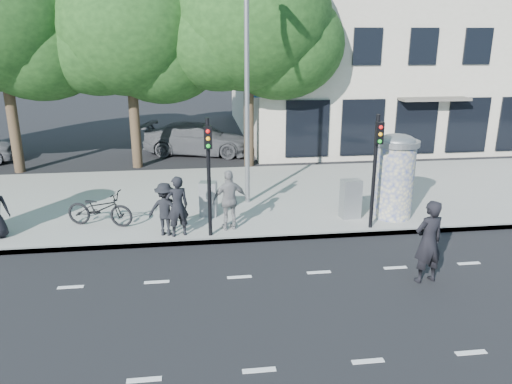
{
  "coord_description": "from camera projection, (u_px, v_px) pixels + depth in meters",
  "views": [
    {
      "loc": [
        -1.02,
        -9.6,
        5.67
      ],
      "look_at": [
        0.68,
        3.5,
        1.51
      ],
      "focal_mm": 35.0,
      "sensor_mm": 36.0,
      "label": 1
    }
  ],
  "objects": [
    {
      "name": "tree_near_left",
      "position": [
        128.0,
        25.0,
        20.67
      ],
      "size": [
        6.8,
        6.8,
        8.97
      ],
      "color": "#38281C",
      "rests_on": "ground"
    },
    {
      "name": "ad_column_right",
      "position": [
        395.0,
        174.0,
        15.53
      ],
      "size": [
        1.36,
        1.36,
        2.65
      ],
      "color": "beige",
      "rests_on": "sidewalk"
    },
    {
      "name": "man_road",
      "position": [
        428.0,
        242.0,
        11.74
      ],
      "size": [
        0.83,
        0.63,
        2.05
      ],
      "primitive_type": "imported",
      "rotation": [
        0.0,
        0.0,
        3.34
      ],
      "color": "black",
      "rests_on": "ground"
    },
    {
      "name": "cabinet_right",
      "position": [
        351.0,
        199.0,
        15.64
      ],
      "size": [
        0.63,
        0.49,
        1.24
      ],
      "primitive_type": "cube",
      "rotation": [
        0.0,
        0.0,
        0.11
      ],
      "color": "gray",
      "rests_on": "sidewalk"
    },
    {
      "name": "cabinet_left",
      "position": [
        208.0,
        199.0,
        15.83
      ],
      "size": [
        0.6,
        0.49,
        1.12
      ],
      "primitive_type": "cube",
      "rotation": [
        0.0,
        0.0,
        -0.22
      ],
      "color": "gray",
      "rests_on": "sidewalk"
    },
    {
      "name": "sidewalk",
      "position": [
        223.0,
        198.0,
        17.98
      ],
      "size": [
        40.0,
        8.0,
        0.15
      ],
      "primitive_type": "cube",
      "color": "gray",
      "rests_on": "ground"
    },
    {
      "name": "bicycle",
      "position": [
        100.0,
        209.0,
        15.0
      ],
      "size": [
        1.25,
        2.17,
        1.08
      ],
      "primitive_type": "imported",
      "rotation": [
        0.0,
        0.0,
        1.29
      ],
      "color": "black",
      "rests_on": "sidewalk"
    },
    {
      "name": "lane_dash_near",
      "position": [
        259.0,
        370.0,
        8.83
      ],
      "size": [
        32.0,
        0.12,
        0.01
      ],
      "primitive_type": "cube",
      "color": "silver",
      "rests_on": "ground"
    },
    {
      "name": "street_lamp",
      "position": [
        247.0,
        64.0,
        15.84
      ],
      "size": [
        0.25,
        0.93,
        8.0
      ],
      "color": "slate",
      "rests_on": "sidewalk"
    },
    {
      "name": "ped_d",
      "position": [
        165.0,
        209.0,
        14.25
      ],
      "size": [
        1.1,
        0.78,
        1.55
      ],
      "primitive_type": "imported",
      "rotation": [
        0.0,
        0.0,
        2.92
      ],
      "color": "black",
      "rests_on": "sidewalk"
    },
    {
      "name": "traffic_pole_far",
      "position": [
        376.0,
        160.0,
        14.34
      ],
      "size": [
        0.22,
        0.31,
        3.4
      ],
      "color": "black",
      "rests_on": "sidewalk"
    },
    {
      "name": "building",
      "position": [
        410.0,
        30.0,
        29.49
      ],
      "size": [
        20.3,
        15.85,
        12.0
      ],
      "color": "#B8AE9A",
      "rests_on": "ground"
    },
    {
      "name": "ground",
      "position": [
        246.0,
        307.0,
        10.91
      ],
      "size": [
        120.0,
        120.0,
        0.0
      ],
      "primitive_type": "plane",
      "color": "black",
      "rests_on": "ground"
    },
    {
      "name": "car_right",
      "position": [
        198.0,
        139.0,
        24.7
      ],
      "size": [
        3.48,
        5.74,
        1.56
      ],
      "primitive_type": "imported",
      "rotation": [
        0.0,
        0.0,
        1.31
      ],
      "color": "#4E5055",
      "rests_on": "ground"
    },
    {
      "name": "ped_b",
      "position": [
        177.0,
        206.0,
        14.14
      ],
      "size": [
        0.74,
        0.6,
        1.77
      ],
      "primitive_type": "imported",
      "rotation": [
        0.0,
        0.0,
        3.44
      ],
      "color": "black",
      "rests_on": "sidewalk"
    },
    {
      "name": "curb",
      "position": [
        232.0,
        240.0,
        14.24
      ],
      "size": [
        40.0,
        0.1,
        0.16
      ],
      "primitive_type": "cube",
      "color": "slate",
      "rests_on": "ground"
    },
    {
      "name": "traffic_pole_near",
      "position": [
        209.0,
        166.0,
        13.75
      ],
      "size": [
        0.22,
        0.31,
        3.4
      ],
      "color": "black",
      "rests_on": "sidewalk"
    },
    {
      "name": "ped_e",
      "position": [
        230.0,
        200.0,
        14.62
      ],
      "size": [
        1.16,
        0.8,
        1.81
      ],
      "primitive_type": "imported",
      "rotation": [
        0.0,
        0.0,
        3.34
      ],
      "color": "gray",
      "rests_on": "sidewalk"
    },
    {
      "name": "lane_dash_far",
      "position": [
        239.0,
        277.0,
        12.23
      ],
      "size": [
        32.0,
        0.12,
        0.01
      ],
      "primitive_type": "cube",
      "color": "silver",
      "rests_on": "ground"
    },
    {
      "name": "tree_center",
      "position": [
        248.0,
        19.0,
        20.83
      ],
      "size": [
        7.0,
        7.0,
        9.3
      ],
      "color": "#38281C",
      "rests_on": "ground"
    }
  ]
}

